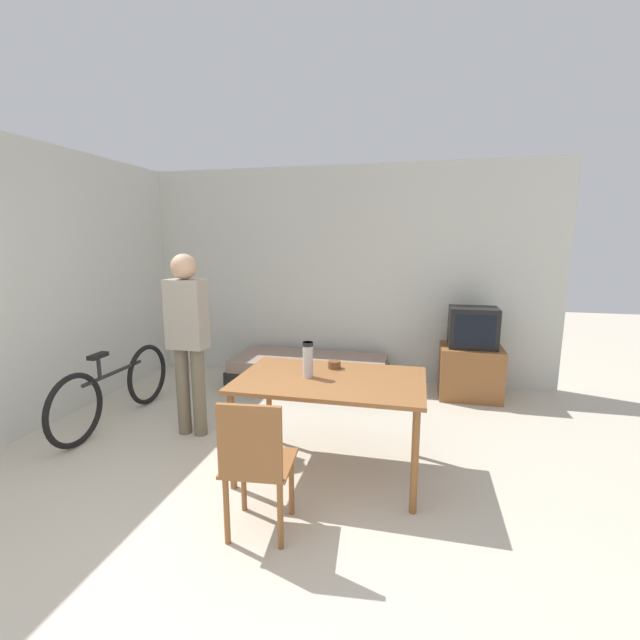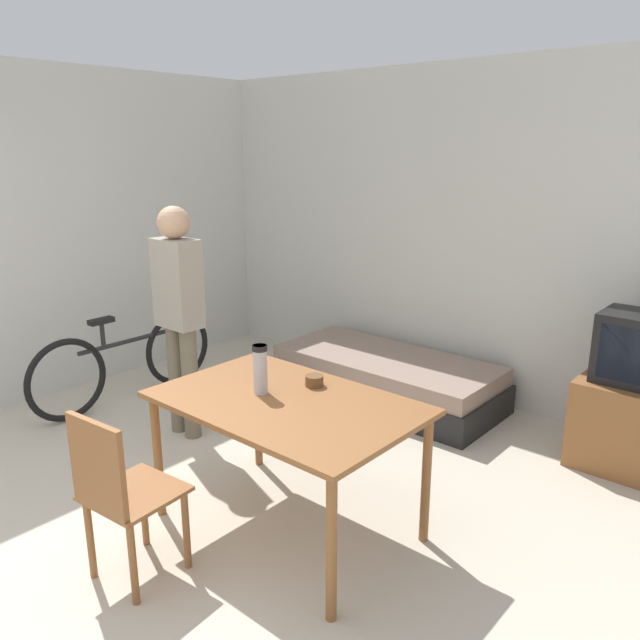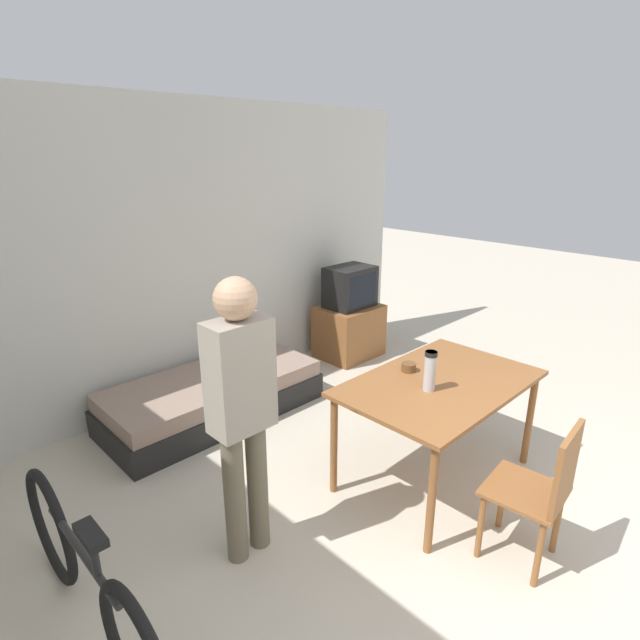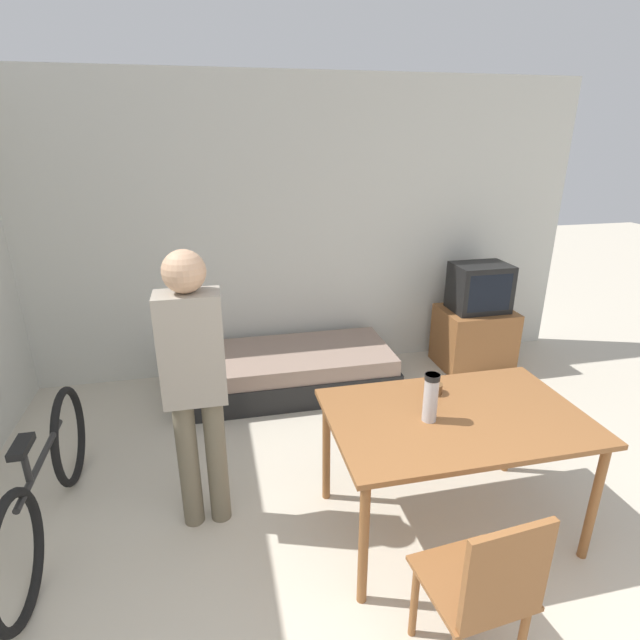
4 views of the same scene
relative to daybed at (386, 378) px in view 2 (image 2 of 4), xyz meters
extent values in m
plane|color=beige|center=(0.10, -3.11, -0.18)|extent=(20.00, 20.00, 0.00)
cube|color=silver|center=(0.10, 0.53, 1.17)|extent=(5.68, 0.06, 2.70)
cube|color=silver|center=(-2.27, -1.30, 1.17)|extent=(0.06, 4.61, 2.70)
cube|color=black|center=(0.00, 0.00, -0.07)|extent=(1.90, 0.85, 0.23)
cube|color=gray|center=(0.00, 0.00, 0.12)|extent=(1.84, 0.82, 0.14)
cube|color=brown|center=(1.88, 0.10, 0.11)|extent=(0.68, 0.55, 0.59)
cube|color=black|center=(1.88, -0.09, 0.63)|extent=(0.43, 0.01, 0.35)
cube|color=brown|center=(0.65, -1.87, 0.56)|extent=(1.40, 0.90, 0.03)
cylinder|color=brown|center=(0.01, -2.26, 0.18)|extent=(0.05, 0.05, 0.73)
cylinder|color=brown|center=(1.29, -2.26, 0.18)|extent=(0.05, 0.05, 0.73)
cylinder|color=brown|center=(0.01, -1.48, 0.18)|extent=(0.05, 0.05, 0.73)
cylinder|color=brown|center=(1.29, -1.48, 0.18)|extent=(0.05, 0.05, 0.73)
cube|color=brown|center=(0.36, -2.63, 0.26)|extent=(0.44, 0.44, 0.02)
cube|color=brown|center=(0.38, -2.82, 0.49)|extent=(0.37, 0.06, 0.44)
cylinder|color=brown|center=(0.51, -2.46, 0.03)|extent=(0.04, 0.04, 0.43)
cylinder|color=brown|center=(0.19, -2.49, 0.03)|extent=(0.04, 0.04, 0.43)
cylinder|color=brown|center=(0.54, -2.78, 0.03)|extent=(0.04, 0.04, 0.43)
cylinder|color=brown|center=(0.22, -2.81, 0.03)|extent=(0.04, 0.04, 0.43)
torus|color=black|center=(-1.61, -0.92, 0.14)|extent=(0.05, 0.66, 0.66)
torus|color=black|center=(-1.61, -1.96, 0.14)|extent=(0.05, 0.66, 0.66)
cylinder|color=black|center=(-1.61, -1.44, 0.32)|extent=(0.04, 0.81, 0.04)
cylinder|color=black|center=(-1.61, -1.63, 0.42)|extent=(0.04, 0.04, 0.20)
cube|color=black|center=(-1.61, -1.63, 0.54)|extent=(0.08, 0.20, 0.04)
cylinder|color=#6B604C|center=(-0.82, -1.51, 0.23)|extent=(0.12, 0.12, 0.83)
cylinder|color=#6B604C|center=(-0.66, -1.51, 0.23)|extent=(0.12, 0.12, 0.83)
cube|color=#9E9384|center=(-0.74, -1.51, 0.95)|extent=(0.34, 0.20, 0.62)
sphere|color=tan|center=(-0.74, -1.51, 1.37)|extent=(0.22, 0.22, 0.22)
cylinder|color=#B7B7BC|center=(0.48, -1.89, 0.71)|extent=(0.08, 0.08, 0.27)
cylinder|color=black|center=(0.48, -1.89, 0.84)|extent=(0.08, 0.08, 0.03)
cylinder|color=brown|center=(0.63, -1.62, 0.61)|extent=(0.10, 0.10, 0.06)
camera|label=1|loc=(1.27, -4.90, 1.60)|focal=24.00mm
camera|label=2|loc=(2.79, -4.06, 1.87)|focal=35.00mm
camera|label=3|loc=(-2.10, -3.50, 2.07)|focal=28.00mm
camera|label=4|loc=(-0.60, -4.02, 2.03)|focal=28.00mm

